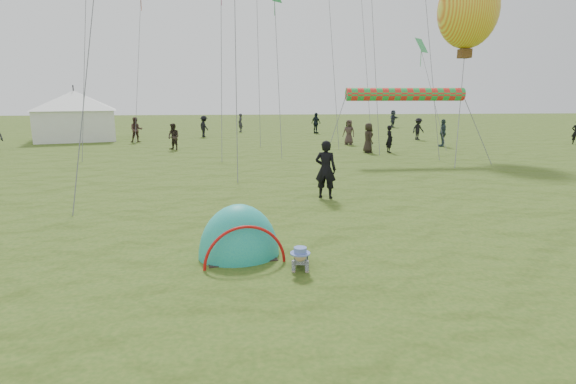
{
  "coord_description": "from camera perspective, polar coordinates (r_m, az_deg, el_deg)",
  "views": [
    {
      "loc": [
        -1.32,
        -8.06,
        3.32
      ],
      "look_at": [
        -0.29,
        2.56,
        1.0
      ],
      "focal_mm": 28.0,
      "sensor_mm": 36.0,
      "label": 1
    }
  ],
  "objects": [
    {
      "name": "crowd_person_10",
      "position": [
        26.71,
        10.14,
        6.78
      ],
      "size": [
        0.66,
        0.91,
        1.72
      ],
      "primitive_type": "imported",
      "rotation": [
        0.0,
        0.0,
        1.71
      ],
      "color": "black",
      "rests_on": "ground"
    },
    {
      "name": "crowd_person_6",
      "position": [
        36.58,
        32.78,
        6.39
      ],
      "size": [
        0.71,
        0.63,
        1.63
      ],
      "primitive_type": "imported",
      "rotation": [
        0.0,
        0.0,
        2.63
      ],
      "color": "black",
      "rests_on": "ground"
    },
    {
      "name": "crowd_person_9",
      "position": [
        35.3,
        16.2,
        7.7
      ],
      "size": [
        1.2,
        0.97,
        1.63
      ],
      "primitive_type": "imported",
      "rotation": [
        0.0,
        0.0,
        0.41
      ],
      "color": "black",
      "rests_on": "ground"
    },
    {
      "name": "ground",
      "position": [
        8.82,
        3.52,
        -9.87
      ],
      "size": [
        140.0,
        140.0,
        0.0
      ],
      "primitive_type": "plane",
      "color": "#2D4C15"
    },
    {
      "name": "crowd_person_4",
      "position": [
        30.88,
        7.73,
        7.53
      ],
      "size": [
        0.98,
        0.89,
        1.68
      ],
      "primitive_type": "imported",
      "rotation": [
        0.0,
        0.0,
        5.71
      ],
      "color": "#3D2D2B",
      "rests_on": "ground"
    },
    {
      "name": "crowd_person_8",
      "position": [
        39.66,
        3.58,
        8.72
      ],
      "size": [
        0.96,
        1.11,
        1.79
      ],
      "primitive_type": "imported",
      "rotation": [
        0.0,
        0.0,
        2.18
      ],
      "color": "black",
      "rests_on": "ground"
    },
    {
      "name": "balloon_kite",
      "position": [
        27.88,
        21.86,
        20.17
      ],
      "size": [
        3.23,
        3.23,
        4.53
      ],
      "primitive_type": null,
      "color": "yellow"
    },
    {
      "name": "crowd_person_3",
      "position": [
        36.82,
        -10.61,
        8.19
      ],
      "size": [
        1.11,
        1.26,
        1.69
      ],
      "primitive_type": "imported",
      "rotation": [
        0.0,
        0.0,
        2.13
      ],
      "color": "black",
      "rests_on": "ground"
    },
    {
      "name": "event_marquee",
      "position": [
        37.48,
        -25.37,
        8.99
      ],
      "size": [
        7.0,
        7.0,
        3.89
      ],
      "primitive_type": null,
      "rotation": [
        0.0,
        0.0,
        0.28
      ],
      "color": "white",
      "rests_on": "ground"
    },
    {
      "name": "crawling_toddler",
      "position": [
        8.74,
        1.59,
        -8.19
      ],
      "size": [
        0.59,
        0.76,
        0.53
      ],
      "primitive_type": null,
      "rotation": [
        0.0,
        0.0,
        -0.15
      ],
      "color": "black",
      "rests_on": "ground"
    },
    {
      "name": "crowd_person_2",
      "position": [
        31.17,
        19.05,
        7.11
      ],
      "size": [
        0.62,
        1.1,
        1.77
      ],
      "primitive_type": "imported",
      "rotation": [
        0.0,
        0.0,
        4.52
      ],
      "color": "#31434A",
      "rests_on": "ground"
    },
    {
      "name": "crowd_person_13",
      "position": [
        28.44,
        -14.32,
        6.81
      ],
      "size": [
        1.0,
        0.96,
        1.62
      ],
      "primitive_type": "imported",
      "rotation": [
        0.0,
        0.0,
        5.64
      ],
      "color": "#2D251F",
      "rests_on": "ground"
    },
    {
      "name": "diamond_kite_3",
      "position": [
        33.56,
        16.6,
        17.41
      ],
      "size": [
        1.19,
        1.19,
        0.97
      ],
      "primitive_type": "plane",
      "rotation": [
        1.05,
        0.0,
        0.79
      ],
      "color": "#39B15E"
    },
    {
      "name": "crowd_person_11",
      "position": [
        48.22,
        13.2,
        9.04
      ],
      "size": [
        1.51,
        1.58,
        1.78
      ],
      "primitive_type": "imported",
      "rotation": [
        0.0,
        0.0,
        0.83
      ],
      "color": "#2B3140",
      "rests_on": "ground"
    },
    {
      "name": "popup_tent",
      "position": [
        9.62,
        -6.21,
        -7.99
      ],
      "size": [
        1.95,
        1.72,
        2.2
      ],
      "primitive_type": "ellipsoid",
      "rotation": [
        0.0,
        0.0,
        0.21
      ],
      "color": "teal",
      "rests_on": "ground"
    },
    {
      "name": "standing_adult",
      "position": [
        14.62,
        4.79,
        2.87
      ],
      "size": [
        0.81,
        0.68,
        1.89
      ],
      "primitive_type": "imported",
      "rotation": [
        0.0,
        0.0,
        2.75
      ],
      "color": "black",
      "rests_on": "ground"
    },
    {
      "name": "crowd_person_12",
      "position": [
        27.02,
        12.76,
        6.58
      ],
      "size": [
        0.43,
        0.61,
        1.58
      ],
      "primitive_type": "imported",
      "rotation": [
        0.0,
        0.0,
        1.67
      ],
      "color": "black",
      "rests_on": "ground"
    },
    {
      "name": "crowd_person_0",
      "position": [
        41.57,
        -6.07,
        8.74
      ],
      "size": [
        0.58,
        0.7,
        1.66
      ],
      "primitive_type": "imported",
      "rotation": [
        0.0,
        0.0,
        5.06
      ],
      "color": "#2B2932",
      "rests_on": "ground"
    },
    {
      "name": "rainbow_tube_kite",
      "position": [
        23.46,
        14.68,
        11.91
      ],
      "size": [
        5.94,
        0.64,
        0.64
      ],
      "primitive_type": "cylinder",
      "rotation": [
        0.0,
        1.57,
        0.0
      ],
      "color": "red"
    },
    {
      "name": "crowd_person_7",
      "position": [
        33.88,
        -18.71,
        7.49
      ],
      "size": [
        1.01,
        0.88,
        1.77
      ],
      "primitive_type": "imported",
      "rotation": [
        0.0,
        0.0,
        0.27
      ],
      "color": "#402A25",
      "rests_on": "ground"
    }
  ]
}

